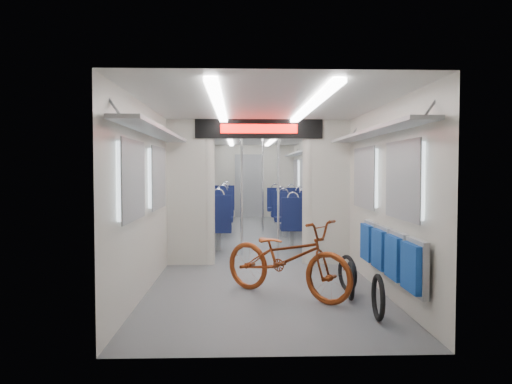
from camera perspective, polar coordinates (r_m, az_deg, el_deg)
carriage at (r=9.69m, az=-0.09°, el=2.51°), size 12.00×12.02×2.31m
bicycle at (r=5.98m, az=3.51°, el=-7.50°), size 1.75×1.61×0.93m
flip_bench at (r=5.79m, az=14.90°, el=-6.75°), size 0.12×2.12×0.54m
bike_hoop_a at (r=5.23m, az=13.78°, el=-11.88°), size 0.08×0.47×0.47m
bike_hoop_b at (r=5.96m, az=10.77°, el=-10.15°), size 0.10×0.46×0.46m
bike_hoop_c at (r=6.34m, az=10.40°, el=-9.35°), size 0.17×0.45×0.46m
seat_bay_near_left at (r=10.27m, az=-5.41°, el=-2.68°), size 0.96×2.30×1.17m
seat_bay_near_right at (r=10.44m, az=4.94°, el=-2.77°), size 0.91×2.06×1.10m
seat_bay_far_left at (r=13.58m, az=-4.55°, el=-1.40°), size 0.96×2.32×1.17m
seat_bay_far_right at (r=13.20m, az=3.50°, el=-1.62°), size 0.92×2.12×1.11m
stanchion_near_left at (r=8.75m, az=-1.65°, el=0.21°), size 0.04×0.04×2.30m
stanchion_near_right at (r=8.38m, az=2.56°, el=0.10°), size 0.04×0.04×2.30m
stanchion_far_left at (r=11.97m, az=-1.72°, el=0.84°), size 0.04×0.04×2.30m
stanchion_far_right at (r=11.65m, az=0.77°, el=0.79°), size 0.05×0.05×2.30m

